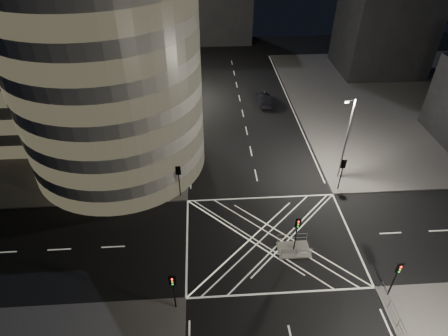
{
  "coord_description": "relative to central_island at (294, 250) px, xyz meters",
  "views": [
    {
      "loc": [
        -6.03,
        -24.3,
        27.42
      ],
      "look_at": [
        -3.95,
        7.72,
        3.0
      ],
      "focal_mm": 30.0,
      "sensor_mm": 36.0,
      "label": 1
    }
  ],
  "objects": [
    {
      "name": "tree_a",
      "position": [
        -12.5,
        10.5,
        4.17
      ],
      "size": [
        4.7,
        4.7,
        6.81
      ],
      "color": "black",
      "rests_on": "sidewalk_far_left"
    },
    {
      "name": "building_right_far",
      "position": [
        24.0,
        41.5,
        7.58
      ],
      "size": [
        14.0,
        12.0,
        15.0
      ],
      "primitive_type": "cube",
      "color": "black",
      "rests_on": "sidewalk_far_right"
    },
    {
      "name": "traffic_signal_nl",
      "position": [
        -10.8,
        -5.3,
        2.84
      ],
      "size": [
        0.55,
        0.22,
        4.0
      ],
      "color": "black",
      "rests_on": "sidewalk_near_left"
    },
    {
      "name": "office_block_rear",
      "position": [
        -24.0,
        43.5,
        11.07
      ],
      "size": [
        24.0,
        16.0,
        22.0
      ],
      "primitive_type": "cube",
      "color": "gray",
      "rests_on": "sidewalk_far_left"
    },
    {
      "name": "tree_b",
      "position": [
        -12.5,
        16.5,
        4.82
      ],
      "size": [
        3.95,
        3.95,
        7.03
      ],
      "color": "black",
      "rests_on": "sidewalk_far_left"
    },
    {
      "name": "sidewalk_far_left",
      "position": [
        -31.0,
        28.5,
        0.0
      ],
      "size": [
        42.0,
        42.0,
        0.15
      ],
      "primitive_type": "cube",
      "color": "#524F4D",
      "rests_on": "ground"
    },
    {
      "name": "ground",
      "position": [
        -2.0,
        1.5,
        -0.07
      ],
      "size": [
        120.0,
        120.0,
        0.0
      ],
      "primitive_type": "plane",
      "color": "black",
      "rests_on": "ground"
    },
    {
      "name": "central_island",
      "position": [
        0.0,
        0.0,
        0.0
      ],
      "size": [
        3.0,
        2.0,
        0.15
      ],
      "primitive_type": "cube",
      "color": "slate",
      "rests_on": "ground"
    },
    {
      "name": "traffic_signal_fl",
      "position": [
        -10.8,
        8.3,
        2.84
      ],
      "size": [
        0.55,
        0.22,
        4.0
      ],
      "color": "black",
      "rests_on": "sidewalk_far_left"
    },
    {
      "name": "street_lamp_left_near",
      "position": [
        -11.44,
        13.5,
        5.47
      ],
      "size": [
        1.25,
        0.25,
        10.0
      ],
      "color": "slate",
      "rests_on": "sidewalk_far_left"
    },
    {
      "name": "street_lamp_left_far",
      "position": [
        -11.44,
        31.5,
        5.47
      ],
      "size": [
        1.25,
        0.25,
        10.0
      ],
      "color": "slate",
      "rests_on": "sidewalk_far_left"
    },
    {
      "name": "sedan",
      "position": [
        1.53,
        29.27,
        0.75
      ],
      "size": [
        1.89,
        5.07,
        1.65
      ],
      "primitive_type": "imported",
      "rotation": [
        0.0,
        0.0,
        3.17
      ],
      "color": "black",
      "rests_on": "ground"
    },
    {
      "name": "traffic_signal_nr",
      "position": [
        6.8,
        -5.3,
        2.84
      ],
      "size": [
        0.55,
        0.22,
        4.0
      ],
      "color": "black",
      "rests_on": "sidewalk_near_right"
    },
    {
      "name": "office_tower_curved",
      "position": [
        -22.74,
        20.24,
        12.58
      ],
      "size": [
        30.0,
        29.0,
        27.2
      ],
      "color": "gray",
      "rests_on": "sidewalk_far_left"
    },
    {
      "name": "tree_d",
      "position": [
        -12.5,
        28.5,
        4.89
      ],
      "size": [
        4.82,
        4.82,
        7.6
      ],
      "color": "black",
      "rests_on": "sidewalk_far_left"
    },
    {
      "name": "railing_island_south",
      "position": [
        0.0,
        -0.9,
        0.62
      ],
      "size": [
        2.8,
        0.06,
        1.1
      ],
      "primitive_type": "cube",
      "color": "slate",
      "rests_on": "central_island"
    },
    {
      "name": "traffic_signal_fr",
      "position": [
        6.8,
        8.3,
        2.84
      ],
      "size": [
        0.55,
        0.22,
        4.0
      ],
      "color": "black",
      "rests_on": "sidewalk_far_right"
    },
    {
      "name": "street_lamp_right_far",
      "position": [
        7.44,
        10.5,
        5.47
      ],
      "size": [
        1.25,
        0.25,
        10.0
      ],
      "color": "slate",
      "rests_on": "sidewalk_far_right"
    },
    {
      "name": "sidewalk_far_right",
      "position": [
        27.0,
        28.5,
        0.0
      ],
      "size": [
        42.0,
        42.0,
        0.15
      ],
      "primitive_type": "cube",
      "color": "#524F4D",
      "rests_on": "ground"
    },
    {
      "name": "railing_island_north",
      "position": [
        0.0,
        0.9,
        0.62
      ],
      "size": [
        2.8,
        0.06,
        1.1
      ],
      "primitive_type": "cube",
      "color": "slate",
      "rests_on": "central_island"
    },
    {
      "name": "tree_c",
      "position": [
        -12.5,
        22.5,
        4.84
      ],
      "size": [
        3.69,
        3.69,
        6.91
      ],
      "color": "black",
      "rests_on": "sidewalk_far_left"
    },
    {
      "name": "traffic_signal_island",
      "position": [
        0.0,
        0.0,
        2.84
      ],
      "size": [
        0.55,
        0.22,
        4.0
      ],
      "color": "black",
      "rests_on": "central_island"
    },
    {
      "name": "tree_e",
      "position": [
        -12.5,
        34.5,
        3.82
      ],
      "size": [
        3.98,
        3.98,
        6.04
      ],
      "color": "black",
      "rests_on": "sidewalk_far_left"
    }
  ]
}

